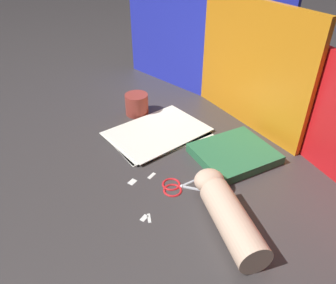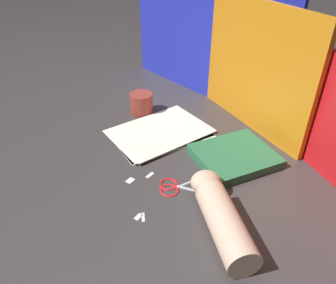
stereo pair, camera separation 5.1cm
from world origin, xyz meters
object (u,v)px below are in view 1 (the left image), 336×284
at_px(scissors, 179,186).
at_px(hand_forearm, 227,212).
at_px(book_closed, 234,154).
at_px(mug, 137,104).
at_px(paper_stack, 157,132).

xyz_separation_m(scissors, hand_forearm, (0.18, 0.02, 0.04)).
distance_m(book_closed, scissors, 0.23).
distance_m(book_closed, mug, 0.44).
bearing_deg(book_closed, scissors, -86.28).
bearing_deg(hand_forearm, scissors, -174.35).
distance_m(paper_stack, book_closed, 0.29).
xyz_separation_m(hand_forearm, mug, (-0.62, 0.10, 0.00)).
relative_size(paper_stack, hand_forearm, 1.10).
xyz_separation_m(paper_stack, book_closed, (0.26, 0.13, 0.01)).
relative_size(paper_stack, scissors, 2.24).
xyz_separation_m(paper_stack, scissors, (0.27, -0.10, -0.00)).
distance_m(scissors, mug, 0.46).
distance_m(paper_stack, scissors, 0.29).
bearing_deg(mug, book_closed, 15.04).
bearing_deg(hand_forearm, mug, 171.15).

